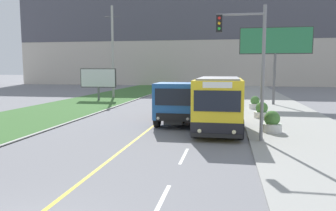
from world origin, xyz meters
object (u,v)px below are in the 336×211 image
at_px(planter_round_third, 255,103).
at_px(utility_pole_far, 113,52).
at_px(planter_round_near, 272,123).
at_px(traffic_light_mast, 250,57).
at_px(billboard_large, 276,43).
at_px(city_bus, 219,105).
at_px(planter_round_second, 262,111).
at_px(billboard_small, 98,79).
at_px(dump_truck, 178,104).

bearing_deg(planter_round_third, utility_pole_far, 150.05).
height_order(planter_round_near, planter_round_third, planter_round_near).
relative_size(traffic_light_mast, billboard_large, 0.87).
xyz_separation_m(city_bus, traffic_light_mast, (1.47, -2.13, 2.52)).
bearing_deg(planter_round_second, utility_pole_far, 138.11).
distance_m(billboard_small, planter_round_near, 22.64).
height_order(dump_truck, traffic_light_mast, traffic_light_mast).
xyz_separation_m(dump_truck, planter_round_third, (5.32, 8.45, -0.77)).
height_order(utility_pole_far, planter_round_second, utility_pole_far).
relative_size(traffic_light_mast, planter_round_second, 5.77).
bearing_deg(billboard_large, dump_truck, -120.78).
distance_m(billboard_large, planter_round_third, 6.84).
height_order(utility_pole_far, traffic_light_mast, utility_pole_far).
relative_size(city_bus, traffic_light_mast, 0.88).
bearing_deg(city_bus, billboard_small, 130.33).
height_order(dump_truck, planter_round_third, dump_truck).
height_order(dump_truck, billboard_small, billboard_small).
height_order(traffic_light_mast, planter_round_near, traffic_light_mast).
xyz_separation_m(utility_pole_far, planter_round_second, (15.94, -14.30, -4.91)).
bearing_deg(planter_round_second, billboard_large, 77.66).
bearing_deg(utility_pole_far, traffic_light_mast, -56.24).
distance_m(city_bus, planter_round_near, 3.03).
height_order(utility_pole_far, billboard_small, utility_pole_far).
bearing_deg(planter_round_near, planter_round_third, 90.48).
relative_size(city_bus, planter_round_second, 5.10).
bearing_deg(city_bus, planter_round_near, 4.66).
bearing_deg(planter_round_near, billboard_large, 82.22).
xyz_separation_m(billboard_large, planter_round_second, (-1.97, -9.01, -5.26)).
bearing_deg(planter_round_near, utility_pole_far, 129.42).
distance_m(utility_pole_far, billboard_small, 4.94).
height_order(city_bus, planter_round_third, city_bus).
bearing_deg(utility_pole_far, planter_round_third, -29.95).
distance_m(billboard_small, planter_round_third, 17.17).
bearing_deg(planter_round_third, city_bus, -104.86).
height_order(billboard_small, planter_round_third, billboard_small).
bearing_deg(billboard_small, planter_round_second, -32.72).
xyz_separation_m(dump_truck, billboard_large, (7.34, 12.32, 4.50)).
bearing_deg(dump_truck, planter_round_second, 31.65).
distance_m(planter_round_near, planter_round_third, 10.28).
relative_size(dump_truck, planter_round_second, 6.17).
bearing_deg(billboard_large, planter_round_second, -102.34).
bearing_deg(dump_truck, traffic_light_mast, -46.35).
bearing_deg(traffic_light_mast, planter_round_third, 84.03).
height_order(billboard_large, billboard_small, billboard_large).
height_order(billboard_large, planter_round_third, billboard_large).
relative_size(billboard_large, planter_round_near, 6.35).
distance_m(traffic_light_mast, billboard_small, 23.40).
height_order(utility_pole_far, billboard_large, utility_pole_far).
relative_size(utility_pole_far, planter_round_third, 10.01).
relative_size(billboard_small, planter_round_third, 3.73).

